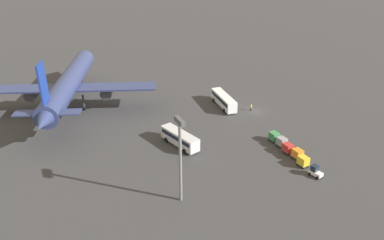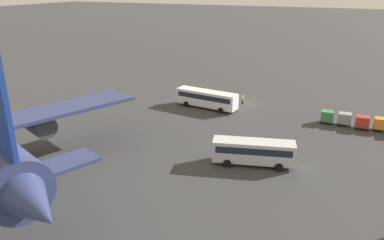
% 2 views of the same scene
% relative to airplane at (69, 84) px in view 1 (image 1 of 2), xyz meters
% --- Properties ---
extents(ground_plane, '(600.00, 600.00, 0.00)m').
position_rel_airplane_xyz_m(ground_plane, '(-21.40, -41.39, -6.64)').
color(ground_plane, '#38383A').
extents(airplane, '(48.74, 42.25, 17.66)m').
position_rel_airplane_xyz_m(airplane, '(0.00, 0.00, 0.00)').
color(airplane, navy).
rests_on(airplane, ground).
extents(shuttle_bus_near, '(11.65, 3.89, 3.17)m').
position_rel_airplane_xyz_m(shuttle_bus_near, '(-15.75, -35.75, -4.74)').
color(shuttle_bus_near, white).
rests_on(shuttle_bus_near, ground).
extents(shuttle_bus_far, '(10.37, 5.04, 3.14)m').
position_rel_airplane_xyz_m(shuttle_bus_far, '(-29.52, -17.42, -4.76)').
color(shuttle_bus_far, silver).
rests_on(shuttle_bus_far, ground).
extents(baggage_tug, '(2.64, 2.12, 2.10)m').
position_rel_airplane_xyz_m(baggage_tug, '(-50.34, -35.53, -5.70)').
color(baggage_tug, white).
rests_on(baggage_tug, ground).
extents(worker_person, '(0.38, 0.38, 1.74)m').
position_rel_airplane_xyz_m(worker_person, '(-20.99, -40.76, -5.77)').
color(worker_person, '#1E1E2D').
rests_on(worker_person, ground).
extents(cargo_cart_yellow, '(2.11, 1.81, 2.06)m').
position_rel_airplane_xyz_m(cargo_cart_yellow, '(-46.84, -35.63, -5.45)').
color(cargo_cart_yellow, '#38383D').
rests_on(cargo_cart_yellow, ground).
extents(cargo_cart_orange, '(2.11, 1.81, 2.06)m').
position_rel_airplane_xyz_m(cargo_cart_orange, '(-44.23, -36.39, -5.45)').
color(cargo_cart_orange, '#38383D').
rests_on(cargo_cart_orange, ground).
extents(cargo_cart_red, '(2.11, 1.81, 2.06)m').
position_rel_airplane_xyz_m(cargo_cart_red, '(-41.62, -36.06, -5.45)').
color(cargo_cart_red, '#38383D').
rests_on(cargo_cart_red, ground).
extents(cargo_cart_grey, '(2.11, 1.81, 2.06)m').
position_rel_airplane_xyz_m(cargo_cart_grey, '(-39.00, -36.55, -5.45)').
color(cargo_cart_grey, '#38383D').
rests_on(cargo_cart_grey, ground).
extents(cargo_cart_green, '(2.11, 1.81, 2.06)m').
position_rel_airplane_xyz_m(cargo_cart_green, '(-36.39, -36.52, -5.45)').
color(cargo_cart_green, '#38383D').
rests_on(cargo_cart_green, ground).
extents(light_pole, '(2.80, 0.70, 15.16)m').
position_rel_airplane_xyz_m(light_pole, '(-46.28, -10.31, 2.84)').
color(light_pole, slate).
rests_on(light_pole, ground).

